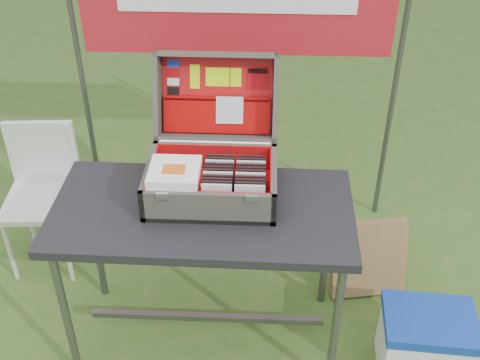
{
  "coord_description": "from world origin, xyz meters",
  "views": [
    {
      "loc": [
        0.15,
        -1.86,
        2.31
      ],
      "look_at": [
        0.06,
        0.1,
        0.92
      ],
      "focal_mm": 45.0,
      "sensor_mm": 36.0,
      "label": 1
    }
  ],
  "objects_px": {
    "cooler": "(424,345)",
    "chair": "(40,204)",
    "table": "(205,276)",
    "cardboard_box": "(368,258)",
    "suitcase": "(212,140)"
  },
  "relations": [
    {
      "from": "chair",
      "to": "cardboard_box",
      "type": "height_order",
      "value": "chair"
    },
    {
      "from": "table",
      "to": "suitcase",
      "type": "bearing_deg",
      "value": 77.79
    },
    {
      "from": "table",
      "to": "cardboard_box",
      "type": "height_order",
      "value": "table"
    },
    {
      "from": "suitcase",
      "to": "chair",
      "type": "xyz_separation_m",
      "value": [
        -0.94,
        0.34,
        -0.63
      ]
    },
    {
      "from": "cardboard_box",
      "to": "cooler",
      "type": "bearing_deg",
      "value": -80.57
    },
    {
      "from": "table",
      "to": "suitcase",
      "type": "height_order",
      "value": "suitcase"
    },
    {
      "from": "table",
      "to": "cooler",
      "type": "distance_m",
      "value": 1.02
    },
    {
      "from": "cooler",
      "to": "chair",
      "type": "xyz_separation_m",
      "value": [
        -1.89,
        0.65,
        0.22
      ]
    },
    {
      "from": "cooler",
      "to": "chair",
      "type": "relative_size",
      "value": 0.5
    },
    {
      "from": "cardboard_box",
      "to": "table",
      "type": "bearing_deg",
      "value": -165.97
    },
    {
      "from": "table",
      "to": "chair",
      "type": "bearing_deg",
      "value": 152.61
    },
    {
      "from": "table",
      "to": "cardboard_box",
      "type": "xyz_separation_m",
      "value": [
        0.8,
        0.36,
        -0.19
      ]
    },
    {
      "from": "cooler",
      "to": "table",
      "type": "bearing_deg",
      "value": 174.53
    },
    {
      "from": "suitcase",
      "to": "cooler",
      "type": "relative_size",
      "value": 1.39
    },
    {
      "from": "table",
      "to": "suitcase",
      "type": "distance_m",
      "value": 0.65
    }
  ]
}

